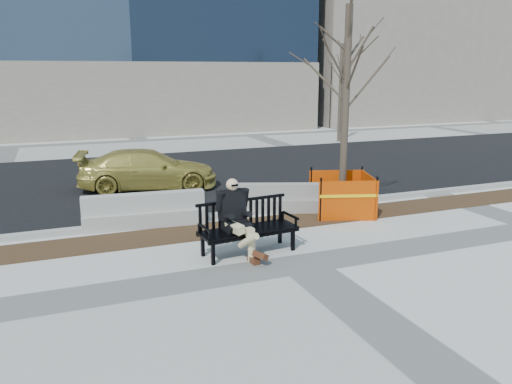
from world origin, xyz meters
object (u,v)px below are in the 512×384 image
at_px(tree_fence, 341,213).
at_px(jersey_barrier_left, 145,226).
at_px(sedan, 149,189).
at_px(bench, 249,253).
at_px(jersey_barrier_right, 288,212).
at_px(seated_man, 235,254).

height_order(tree_fence, jersey_barrier_left, tree_fence).
bearing_deg(sedan, bench, -162.13).
xyz_separation_m(sedan, jersey_barrier_right, (2.90, -3.98, 0.00)).
distance_m(seated_man, jersey_barrier_left, 2.90).
bearing_deg(jersey_barrier_right, jersey_barrier_left, -160.98).
distance_m(bench, seated_man, 0.27).
distance_m(sedan, jersey_barrier_right, 4.92).
height_order(sedan, jersey_barrier_right, sedan).
relative_size(seated_man, jersey_barrier_right, 0.59).
relative_size(bench, jersey_barrier_left, 0.72).
bearing_deg(seated_man, jersey_barrier_left, 112.06).
bearing_deg(jersey_barrier_left, sedan, 83.96).
xyz_separation_m(tree_fence, sedan, (-4.08, 4.64, 0.00)).
bearing_deg(bench, jersey_barrier_right, 44.99).
height_order(tree_fence, jersey_barrier_right, tree_fence).
bearing_deg(bench, sedan, 91.73).
height_order(sedan, jersey_barrier_left, sedan).
xyz_separation_m(tree_fence, jersey_barrier_left, (-4.86, 0.75, 0.00)).
bearing_deg(jersey_barrier_left, tree_fence, -3.45).
bearing_deg(sedan, jersey_barrier_left, 179.17).
bearing_deg(jersey_barrier_right, tree_fence, -8.93).
height_order(tree_fence, sedan, tree_fence).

